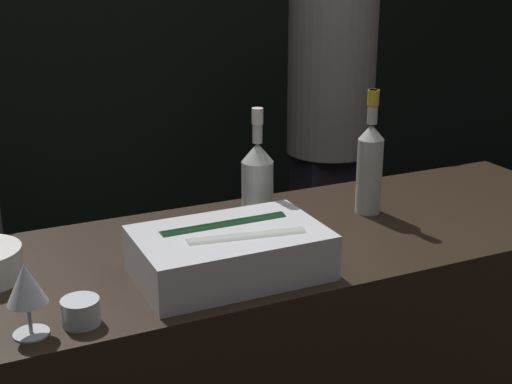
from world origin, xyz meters
name	(u,v)px	position (x,y,z in m)	size (l,w,h in m)	color
wall_back_chalkboard	(82,7)	(0.00, 2.29, 1.40)	(6.40, 0.06, 2.80)	black
ice_bin_with_bottles	(231,251)	(-0.14, 0.17, 1.02)	(0.42, 0.27, 0.11)	silver
wine_glass	(26,286)	(-0.59, 0.08, 1.07)	(0.08, 0.08, 0.15)	silver
candle_votive	(81,311)	(-0.50, 0.08, 0.99)	(0.08, 0.08, 0.05)	silver
white_wine_bottle	(257,183)	(0.03, 0.40, 1.09)	(0.08, 0.08, 0.32)	#B2B7AD
rose_wine_bottle	(370,164)	(0.36, 0.38, 1.10)	(0.07, 0.07, 0.34)	#B2B7AD
person_in_hoodie	(330,110)	(0.79, 1.31, 1.03)	(0.36, 0.36, 1.83)	black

